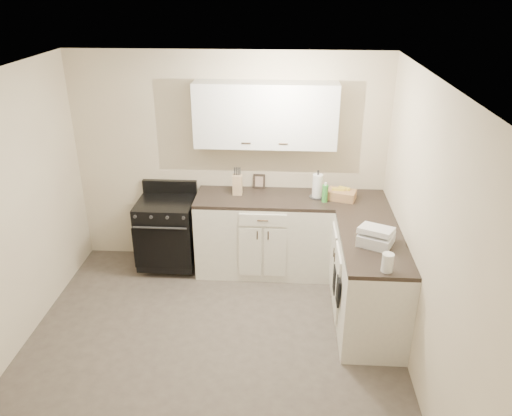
# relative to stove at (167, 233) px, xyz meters

# --- Properties ---
(floor) EXTENTS (3.60, 3.60, 0.00)m
(floor) POSITION_rel_stove_xyz_m (0.71, -1.48, -0.46)
(floor) COLOR #473F38
(floor) RESTS_ON ground
(ceiling) EXTENTS (3.60, 3.60, 0.00)m
(ceiling) POSITION_rel_stove_xyz_m (0.71, -1.48, 2.04)
(ceiling) COLOR white
(ceiling) RESTS_ON wall_back
(wall_back) EXTENTS (3.60, 0.00, 3.60)m
(wall_back) POSITION_rel_stove_xyz_m (0.71, 0.32, 0.79)
(wall_back) COLOR beige
(wall_back) RESTS_ON ground
(wall_right) EXTENTS (0.00, 3.60, 3.60)m
(wall_right) POSITION_rel_stove_xyz_m (2.51, -1.48, 0.79)
(wall_right) COLOR beige
(wall_right) RESTS_ON ground
(wall_front) EXTENTS (3.60, 0.00, 3.60)m
(wall_front) POSITION_rel_stove_xyz_m (0.71, -3.28, 0.79)
(wall_front) COLOR beige
(wall_front) RESTS_ON ground
(base_cabinets_back) EXTENTS (1.55, 0.60, 0.90)m
(base_cabinets_back) POSITION_rel_stove_xyz_m (1.14, 0.02, -0.01)
(base_cabinets_back) COLOR beige
(base_cabinets_back) RESTS_ON floor
(base_cabinets_right) EXTENTS (0.60, 1.90, 0.90)m
(base_cabinets_right) POSITION_rel_stove_xyz_m (2.21, -0.63, -0.01)
(base_cabinets_right) COLOR beige
(base_cabinets_right) RESTS_ON floor
(countertop_back) EXTENTS (1.55, 0.60, 0.04)m
(countertop_back) POSITION_rel_stove_xyz_m (1.14, 0.02, 0.46)
(countertop_back) COLOR black
(countertop_back) RESTS_ON base_cabinets_back
(countertop_right) EXTENTS (0.60, 1.90, 0.04)m
(countertop_right) POSITION_rel_stove_xyz_m (2.21, -0.63, 0.46)
(countertop_right) COLOR black
(countertop_right) RESTS_ON base_cabinets_right
(upper_cabinets) EXTENTS (1.55, 0.30, 0.70)m
(upper_cabinets) POSITION_rel_stove_xyz_m (1.14, 0.18, 1.38)
(upper_cabinets) COLOR silver
(upper_cabinets) RESTS_ON wall_back
(stove) EXTENTS (0.65, 0.55, 0.78)m
(stove) POSITION_rel_stove_xyz_m (0.00, 0.00, 0.00)
(stove) COLOR black
(stove) RESTS_ON floor
(knife_block) EXTENTS (0.11, 0.10, 0.23)m
(knife_block) POSITION_rel_stove_xyz_m (0.83, 0.09, 0.60)
(knife_block) COLOR tan
(knife_block) RESTS_ON countertop_back
(paper_towel) EXTENTS (0.12, 0.12, 0.27)m
(paper_towel) POSITION_rel_stove_xyz_m (1.73, 0.05, 0.62)
(paper_towel) COLOR white
(paper_towel) RESTS_ON countertop_back
(soap_bottle) EXTENTS (0.08, 0.08, 0.19)m
(soap_bottle) POSITION_rel_stove_xyz_m (1.81, -0.06, 0.58)
(soap_bottle) COLOR green
(soap_bottle) RESTS_ON countertop_back
(picture_frame) EXTENTS (0.14, 0.05, 0.17)m
(picture_frame) POSITION_rel_stove_xyz_m (1.07, 0.28, 0.57)
(picture_frame) COLOR black
(picture_frame) RESTS_ON countertop_back
(wicker_basket) EXTENTS (0.35, 0.28, 0.10)m
(wicker_basket) POSITION_rel_stove_xyz_m (2.00, 0.02, 0.53)
(wicker_basket) COLOR #B17F53
(wicker_basket) RESTS_ON countertop_right
(countertop_grill) EXTENTS (0.38, 0.37, 0.11)m
(countertop_grill) POSITION_rel_stove_xyz_m (2.22, -1.00, 0.53)
(countertop_grill) COLOR silver
(countertop_grill) RESTS_ON countertop_right
(glass_jar) EXTENTS (0.12, 0.12, 0.16)m
(glass_jar) POSITION_rel_stove_xyz_m (2.24, -1.48, 0.56)
(glass_jar) COLOR silver
(glass_jar) RESTS_ON countertop_right
(oven_mitt_near) EXTENTS (0.02, 0.16, 0.27)m
(oven_mitt_near) POSITION_rel_stove_xyz_m (1.89, -1.18, 0.06)
(oven_mitt_near) COLOR black
(oven_mitt_near) RESTS_ON base_cabinets_right
(oven_mitt_far) EXTENTS (0.02, 0.16, 0.27)m
(oven_mitt_far) POSITION_rel_stove_xyz_m (1.89, -0.86, -0.02)
(oven_mitt_far) COLOR black
(oven_mitt_far) RESTS_ON base_cabinets_right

